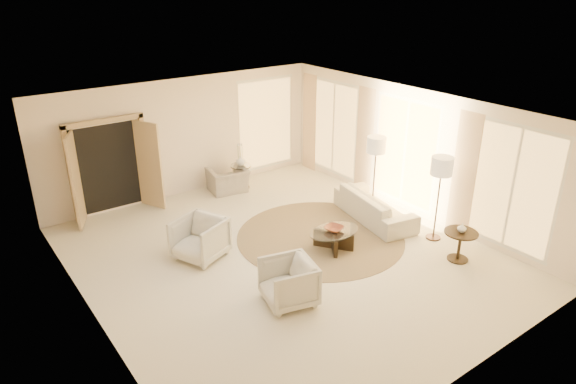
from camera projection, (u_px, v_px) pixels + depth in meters
room at (283, 189)px, 9.28m from camera, size 7.04×8.04×2.83m
windows_right at (408, 154)px, 11.26m from camera, size 0.10×6.40×2.40m
window_back_corner at (266, 124)px, 13.48m from camera, size 1.70×0.10×2.40m
curtains_right at (376, 146)px, 11.92m from camera, size 0.06×5.20×2.60m
french_doors at (111, 169)px, 11.21m from camera, size 1.95×0.66×2.16m
area_rug at (320, 236)px, 10.55m from camera, size 4.48×4.48×0.01m
sofa at (375, 206)px, 11.20m from camera, size 1.22×2.25×0.62m
armchair_left at (200, 237)px, 9.63m from camera, size 1.07×1.10×0.88m
armchair_right at (288, 280)px, 8.31m from camera, size 0.92×0.96×0.82m
accent_chair at (228, 176)px, 12.61m from camera, size 0.99×0.72×0.79m
coffee_table at (334, 237)px, 10.01m from camera, size 1.08×1.08×0.39m
end_table at (460, 241)px, 9.56m from camera, size 0.62×0.62×0.59m
side_table at (241, 174)px, 12.84m from camera, size 0.52×0.52×0.60m
floor_lamp_near at (376, 148)px, 11.23m from camera, size 0.42×0.42×1.72m
floor_lamp_far at (442, 170)px, 9.92m from camera, size 0.43×0.43×1.75m
bowl at (334, 229)px, 9.94m from camera, size 0.44×0.44×0.09m
end_vase at (462, 228)px, 9.45m from camera, size 0.18×0.18×0.18m
side_vase at (241, 161)px, 12.69m from camera, size 0.31×0.31×0.25m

